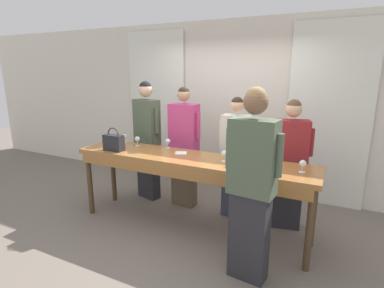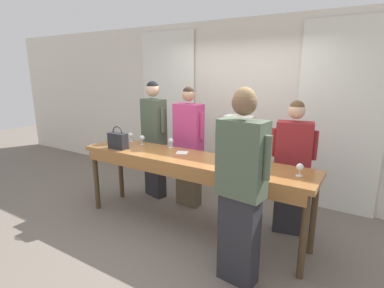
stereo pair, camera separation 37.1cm
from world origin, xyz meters
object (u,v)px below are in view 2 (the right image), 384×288
object	(u,v)px
wine_bottle	(244,154)
wine_glass_center_mid	(300,167)
wine_glass_front_left	(142,138)
wine_glass_front_mid	(131,135)
guest_striped_shirt	(292,167)
guest_olive_jacket	(154,138)
guest_cream_sweater	(238,158)
handbag	(118,140)
host_pouring	(241,187)
wine_glass_back_left	(238,166)
wine_glass_front_right	(222,155)
wine_glass_center_left	(258,157)
tasting_bar	(188,165)
guest_pink_top	(189,147)
wine_glass_center_right	(171,141)

from	to	relation	value
wine_bottle	wine_glass_center_mid	world-z (taller)	wine_bottle
wine_glass_front_left	wine_glass_front_mid	bearing A→B (deg)	168.22
guest_striped_shirt	guest_olive_jacket	bearing A→B (deg)	-180.00
guest_cream_sweater	guest_olive_jacket	bearing A→B (deg)	-180.00
handbag	host_pouring	world-z (taller)	host_pouring
wine_glass_back_left	handbag	bearing A→B (deg)	176.93
wine_glass_center_mid	guest_striped_shirt	xyz separation A→B (m)	(-0.21, 0.58, -0.20)
wine_glass_front_right	wine_bottle	bearing A→B (deg)	17.90
wine_glass_front_left	wine_glass_back_left	distance (m)	1.75
wine_glass_front_left	wine_glass_front_mid	world-z (taller)	same
wine_bottle	guest_striped_shirt	world-z (taller)	guest_striped_shirt
wine_glass_center_left	guest_olive_jacket	world-z (taller)	guest_olive_jacket
wine_glass_center_left	tasting_bar	bearing A→B (deg)	-168.64
guest_pink_top	guest_cream_sweater	bearing A→B (deg)	0.00
wine_glass_center_mid	guest_pink_top	size ratio (longest dim) A/B	0.07
wine_glass_center_mid	guest_cream_sweater	xyz separation A→B (m)	(-0.92, 0.58, -0.19)
wine_glass_front_left	tasting_bar	bearing A→B (deg)	-12.61
guest_pink_top	host_pouring	world-z (taller)	host_pouring
guest_olive_jacket	tasting_bar	bearing A→B (deg)	-30.67
wine_glass_center_right	host_pouring	bearing A→B (deg)	-31.43
wine_glass_center_mid	guest_pink_top	bearing A→B (deg)	161.18
wine_bottle	wine_glass_front_mid	distance (m)	1.89
tasting_bar	guest_cream_sweater	bearing A→B (deg)	56.93
tasting_bar	wine_glass_center_left	xyz separation A→B (m)	(0.83, 0.17, 0.19)
wine_glass_front_right	wine_glass_center_right	distance (m)	0.94
guest_cream_sweater	wine_glass_center_right	bearing A→B (deg)	-158.79
wine_glass_front_left	wine_glass_front_mid	distance (m)	0.28
wine_glass_front_right	wine_glass_center_right	bearing A→B (deg)	164.88
wine_glass_center_mid	guest_olive_jacket	world-z (taller)	guest_olive_jacket
wine_glass_front_left	wine_glass_center_left	size ratio (longest dim) A/B	1.00
tasting_bar	wine_glass_center_mid	world-z (taller)	wine_glass_center_mid
guest_cream_sweater	guest_pink_top	bearing A→B (deg)	-180.00
host_pouring	guest_olive_jacket	bearing A→B (deg)	148.87
handbag	guest_striped_shirt	bearing A→B (deg)	19.49
guest_pink_top	wine_glass_center_left	bearing A→B (deg)	-20.07
handbag	wine_glass_front_left	distance (m)	0.38
wine_bottle	guest_cream_sweater	size ratio (longest dim) A/B	0.19
wine_glass_front_right	wine_glass_center_mid	world-z (taller)	same
wine_glass_front_mid	wine_glass_center_left	distance (m)	2.03
wine_glass_front_mid	guest_pink_top	xyz separation A→B (m)	(0.81, 0.35, -0.14)
wine_glass_front_mid	host_pouring	xyz separation A→B (m)	(2.14, -0.84, -0.08)
wine_bottle	handbag	xyz separation A→B (m)	(-1.72, -0.26, -0.01)
wine_glass_center_right	guest_cream_sweater	world-z (taller)	guest_cream_sweater
guest_pink_top	host_pouring	distance (m)	1.79
handbag	wine_glass_front_mid	size ratio (longest dim) A/B	2.34
guest_cream_sweater	wine_glass_front_left	bearing A→B (deg)	-162.89
wine_glass_front_right	wine_glass_center_left	size ratio (longest dim) A/B	1.00
wine_glass_center_right	guest_olive_jacket	bearing A→B (deg)	149.61
guest_striped_shirt	host_pouring	xyz separation A→B (m)	(-0.17, -1.19, 0.12)
wine_glass_center_mid	wine_glass_front_left	bearing A→B (deg)	175.54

